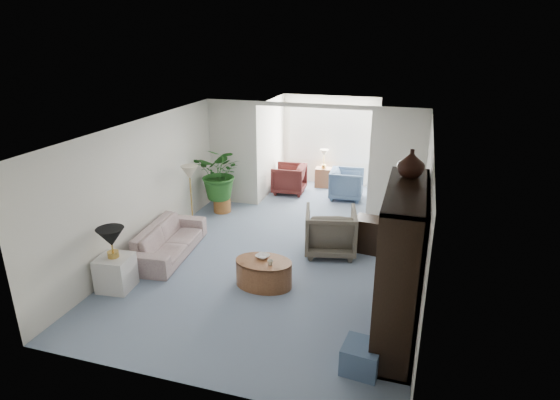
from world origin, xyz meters
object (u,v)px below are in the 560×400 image
(floor_lamp, at_px, (190,172))
(coffee_bowl, at_px, (263,256))
(sunroom_table, at_px, (323,177))
(coffee_table, at_px, (264,273))
(framed_picture, at_px, (425,194))
(coffee_cup, at_px, (270,263))
(sofa, at_px, (169,240))
(ottoman, at_px, (361,357))
(wingback_chair, at_px, (330,231))
(plant_pot, at_px, (222,205))
(side_table_dark, at_px, (369,234))
(end_table, at_px, (116,273))
(sunroom_chair_maroon, at_px, (289,179))
(entertainment_cabinet, at_px, (400,266))
(sunroom_chair_blue, at_px, (347,184))
(table_lamp, at_px, (111,237))
(cabinet_urn, at_px, (411,163))

(floor_lamp, xyz_separation_m, coffee_bowl, (2.16, -1.69, -0.77))
(sunroom_table, bearing_deg, coffee_table, -88.48)
(framed_picture, relative_size, coffee_cup, 5.43)
(sofa, height_order, ottoman, sofa)
(wingback_chair, xyz_separation_m, plant_pot, (-2.82, 1.36, -0.28))
(side_table_dark, bearing_deg, coffee_bowl, -131.92)
(side_table_dark, relative_size, ottoman, 1.45)
(end_table, bearing_deg, sunroom_chair_maroon, 75.81)
(end_table, xyz_separation_m, side_table_dark, (3.77, 2.62, 0.05))
(wingback_chair, relative_size, sunroom_chair_maroon, 1.17)
(side_table_dark, distance_m, sunroom_table, 3.93)
(framed_picture, distance_m, sunroom_table, 5.75)
(side_table_dark, height_order, plant_pot, side_table_dark)
(coffee_table, relative_size, wingback_chair, 0.99)
(entertainment_cabinet, relative_size, sunroom_table, 4.13)
(wingback_chair, bearing_deg, coffee_cup, 55.68)
(wingback_chair, distance_m, sunroom_chair_maroon, 3.55)
(side_table_dark, distance_m, plant_pot, 3.68)
(floor_lamp, bearing_deg, framed_picture, -16.26)
(side_table_dark, relative_size, sunroom_chair_blue, 0.80)
(coffee_cup, xyz_separation_m, side_table_dark, (1.35, 1.93, -0.16))
(sofa, relative_size, end_table, 3.49)
(floor_lamp, xyz_separation_m, coffee_cup, (2.36, -1.89, -0.76))
(table_lamp, relative_size, coffee_table, 0.46)
(sunroom_chair_maroon, distance_m, sunroom_table, 1.07)
(sofa, bearing_deg, plant_pot, -7.00)
(coffee_bowl, distance_m, side_table_dark, 2.33)
(sunroom_chair_blue, height_order, sunroom_table, sunroom_chair_blue)
(wingback_chair, bearing_deg, sofa, 6.22)
(floor_lamp, bearing_deg, sunroom_chair_blue, 45.50)
(end_table, height_order, sunroom_chair_maroon, sunroom_chair_maroon)
(coffee_table, xyz_separation_m, sunroom_chair_maroon, (-0.89, 4.65, 0.15))
(wingback_chair, distance_m, entertainment_cabinet, 2.71)
(sunroom_table, bearing_deg, wingback_chair, -76.24)
(side_table_dark, bearing_deg, wingback_chair, -156.80)
(framed_picture, distance_m, wingback_chair, 2.30)
(end_table, height_order, plant_pot, end_table)
(coffee_cup, distance_m, side_table_dark, 2.36)
(table_lamp, relative_size, sunroom_table, 0.85)
(sofa, bearing_deg, coffee_cup, -112.17)
(wingback_chair, bearing_deg, cabinet_urn, 115.08)
(framed_picture, xyz_separation_m, side_table_dark, (-0.89, 1.38, -1.37))
(coffee_table, xyz_separation_m, entertainment_cabinet, (2.16, -0.73, 0.85))
(coffee_cup, relative_size, sunroom_chair_blue, 0.11)
(ottoman, xyz_separation_m, plant_pot, (-3.83, 4.47, -0.02))
(entertainment_cabinet, bearing_deg, wingback_chair, 120.91)
(framed_picture, xyz_separation_m, coffee_cup, (-2.24, -0.55, -1.21))
(sofa, relative_size, sunroom_chair_blue, 2.42)
(end_table, xyz_separation_m, wingback_chair, (3.07, 2.32, 0.15))
(table_lamp, distance_m, entertainment_cabinet, 4.43)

